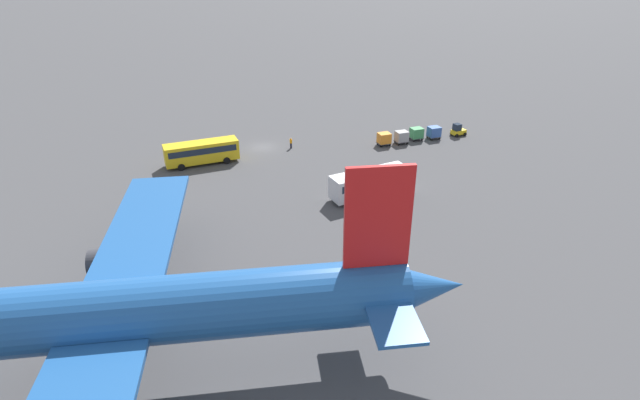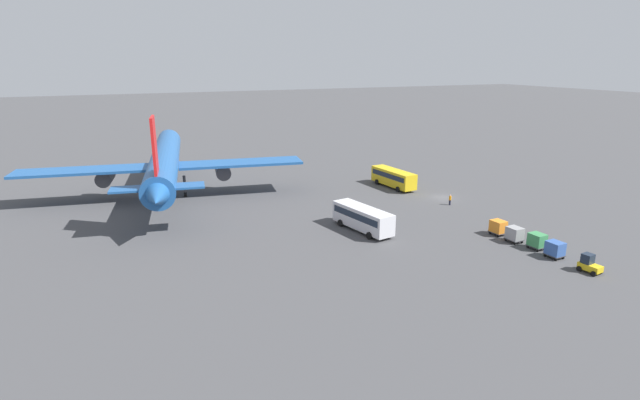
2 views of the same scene
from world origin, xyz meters
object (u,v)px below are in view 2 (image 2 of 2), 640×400
Objects in this scene: cargo_cart_blue at (555,249)px; worker_person at (450,200)px; cargo_cart_grey at (515,234)px; baggage_tug at (589,264)px; cargo_cart_green at (537,240)px; shuttle_bus_far at (363,217)px; cargo_cart_orange at (498,227)px; shuttle_bus_near at (393,177)px; airplane at (165,162)px.

worker_person is at bearing -6.94° from cargo_cart_blue.
cargo_cart_grey reaches higher than worker_person.
baggage_tug is 1.22× the size of cargo_cart_grey.
cargo_cart_green and cargo_cart_grey have the same top height.
worker_person is (28.31, -2.72, -0.07)m from baggage_tug.
shuttle_bus_far is 28.45m from baggage_tug.
worker_person is at bearing -12.73° from cargo_cart_orange.
shuttle_bus_near is 6.19× the size of worker_person.
airplane is 31.38× the size of worker_person.
cargo_cart_grey and cargo_cart_orange have the same top height.
cargo_cart_blue is 3.07m from cargo_cart_green.
airplane reaches higher than shuttle_bus_far.
shuttle_bus_near reaches higher than baggage_tug.
worker_person is at bearing -10.74° from cargo_cart_grey.
airplane is 38.18m from shuttle_bus_far.
baggage_tug is at bearing -177.66° from cargo_cart_orange.
baggage_tug is at bearing 174.31° from shuttle_bus_near.
cargo_cart_blue is (-37.65, 0.64, -0.78)m from shuttle_bus_near.
worker_person is (-13.98, -2.24, -1.11)m from shuttle_bus_near.
cargo_cart_blue is at bearing -177.50° from cargo_cart_orange.
airplane reaches higher than cargo_cart_orange.
baggage_tug is at bearing 174.52° from worker_person.
shuttle_bus_near reaches higher than cargo_cart_green.
shuttle_bus_far is 5.18× the size of cargo_cart_grey.
cargo_cart_orange is (9.15, 0.40, 0.00)m from cargo_cart_blue.
shuttle_bus_near is 4.22× the size of baggage_tug.
cargo_cart_green is 1.00× the size of cargo_cart_orange.
shuttle_bus_far is 18.61m from cargo_cart_orange.
cargo_cart_green is 3.14m from cargo_cart_grey.
baggage_tug is 13.80m from cargo_cart_orange.
airplane is at bearing 59.04° from worker_person.
shuttle_bus_near is 5.15× the size of cargo_cart_orange.
baggage_tug reaches higher than cargo_cart_green.
cargo_cart_blue reaches higher than worker_person.
baggage_tug is at bearing -176.72° from cargo_cart_grey.
cargo_cart_green is at bearing -129.60° from airplane.
cargo_cart_blue is at bearing 173.06° from worker_person.
airplane is 41.53m from shuttle_bus_near.
shuttle_bus_near is 5.15× the size of cargo_cart_blue.
cargo_cart_grey is at bearing -4.41° from baggage_tug.
baggage_tug is 4.65m from cargo_cart_blue.
shuttle_bus_far is at bearing 60.32° from cargo_cart_orange.
shuttle_bus_far is at bearing -133.82° from airplane.
shuttle_bus_far reaches higher than shuttle_bus_near.
baggage_tug reaches higher than cargo_cart_blue.
shuttle_bus_far is at bearing 133.26° from shuttle_bus_near.
airplane reaches higher than baggage_tug.
shuttle_bus_far is 6.22× the size of worker_person.
airplane is 5.04× the size of shuttle_bus_far.
shuttle_bus_near is at bearing -52.00° from shuttle_bus_far.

